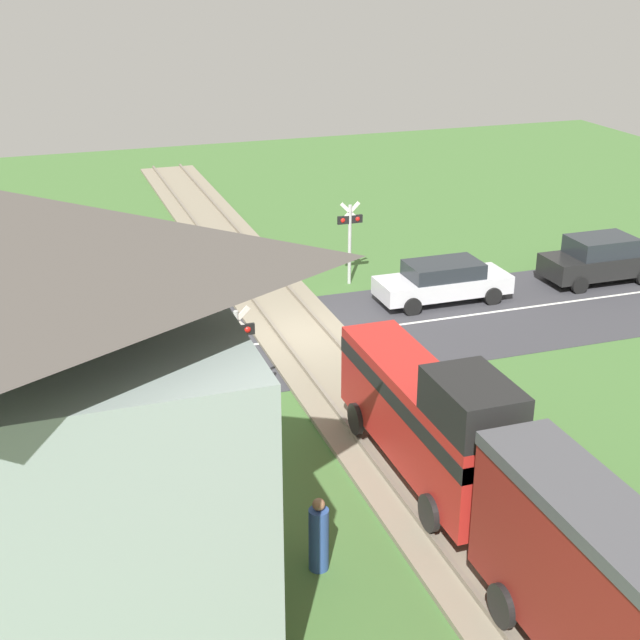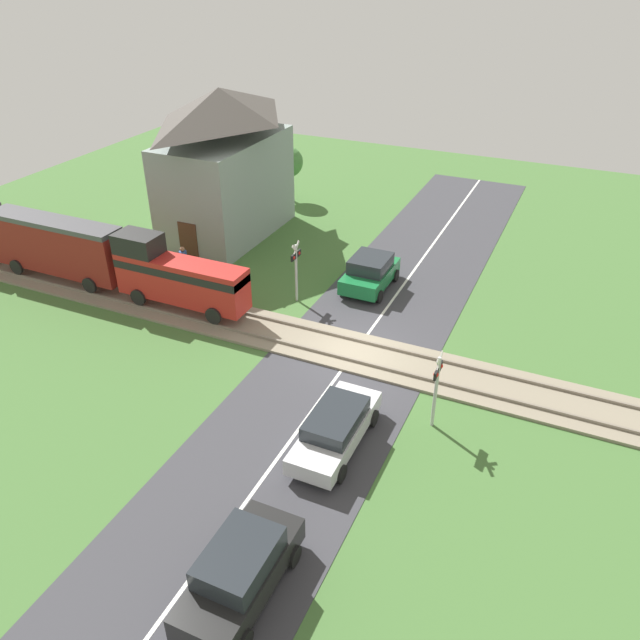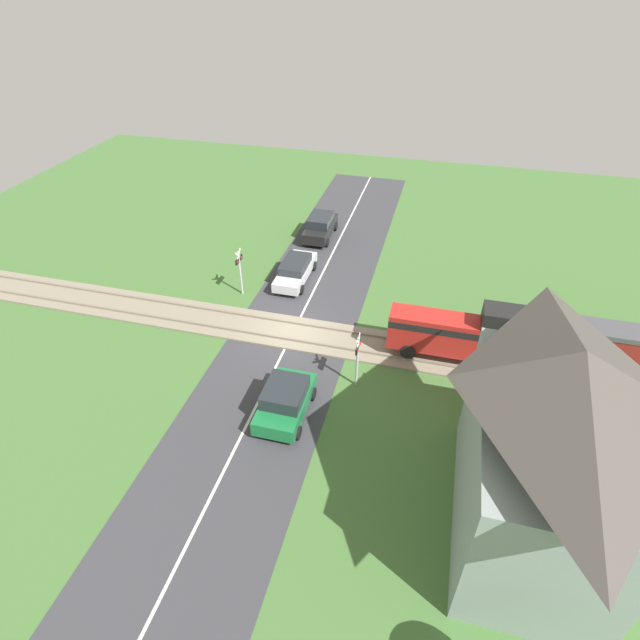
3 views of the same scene
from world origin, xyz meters
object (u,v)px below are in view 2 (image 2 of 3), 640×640
at_px(car_near_crossing, 336,427).
at_px(pedestrian_by_station, 184,262).
at_px(car_far_side, 370,272).
at_px(crossing_signal_east_approach, 296,264).
at_px(crossing_signal_west_approach, 437,381).
at_px(car_behind_queue, 240,570).
at_px(train, 47,244).
at_px(station_building, 225,167).

xyz_separation_m(car_near_crossing, pedestrian_by_station, (8.36, 11.85, -0.04)).
bearing_deg(car_far_side, crossing_signal_east_approach, 134.45).
bearing_deg(pedestrian_by_station, crossing_signal_west_approach, -112.66).
bearing_deg(crossing_signal_east_approach, car_behind_queue, -158.96).
bearing_deg(car_far_side, train, 110.97).
xyz_separation_m(train, station_building, (8.51, -4.94, 2.04)).
bearing_deg(station_building, crossing_signal_east_approach, -128.05).
bearing_deg(car_near_crossing, car_behind_queue, -180.00).
xyz_separation_m(train, car_behind_queue, (-11.38, -17.51, -1.04)).
bearing_deg(train, crossing_signal_east_approach, -75.92).
height_order(car_behind_queue, crossing_signal_west_approach, crossing_signal_west_approach).
bearing_deg(car_near_crossing, station_building, 42.29).
height_order(train, crossing_signal_east_approach, train).
height_order(car_far_side, car_behind_queue, car_behind_queue).
bearing_deg(crossing_signal_west_approach, car_near_crossing, 130.97).
height_order(car_behind_queue, station_building, station_building).
distance_m(car_far_side, station_building, 10.58).
bearing_deg(crossing_signal_west_approach, station_building, 52.90).
height_order(car_far_side, station_building, station_building).
distance_m(train, car_near_crossing, 18.33).
xyz_separation_m(crossing_signal_west_approach, crossing_signal_east_approach, (6.01, 8.19, 0.00)).
relative_size(car_behind_queue, pedestrian_by_station, 2.63).
bearing_deg(crossing_signal_west_approach, pedestrian_by_station, 67.34).
distance_m(train, crossing_signal_east_approach, 12.35).
relative_size(train, pedestrian_by_station, 14.04).
height_order(car_near_crossing, crossing_signal_east_approach, crossing_signal_east_approach).
height_order(car_behind_queue, crossing_signal_east_approach, crossing_signal_east_approach).
bearing_deg(station_building, car_behind_queue, -147.71).
bearing_deg(car_behind_queue, train, 56.98).
height_order(crossing_signal_east_approach, station_building, station_building).
distance_m(station_building, pedestrian_by_station, 6.38).
distance_m(car_near_crossing, car_behind_queue, 6.07).
relative_size(car_near_crossing, crossing_signal_east_approach, 1.52).
distance_m(crossing_signal_east_approach, station_building, 9.16).
bearing_deg(station_building, crossing_signal_west_approach, -127.10).
bearing_deg(crossing_signal_east_approach, car_far_side, -45.55).
height_order(car_behind_queue, pedestrian_by_station, car_behind_queue).
bearing_deg(car_near_crossing, train, 73.13).
distance_m(crossing_signal_west_approach, station_building, 19.19).
bearing_deg(car_far_side, pedestrian_by_station, 105.92).
bearing_deg(car_behind_queue, crossing_signal_west_approach, -17.58).
relative_size(crossing_signal_west_approach, station_building, 0.35).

